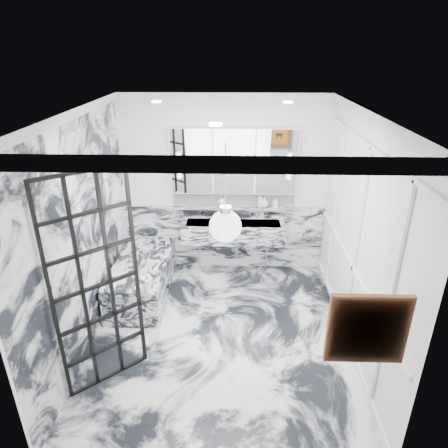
{
  "coord_description": "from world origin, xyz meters",
  "views": [
    {
      "loc": [
        0.18,
        -4.12,
        3.42
      ],
      "look_at": [
        0.04,
        0.5,
        1.33
      ],
      "focal_mm": 32.0,
      "sensor_mm": 36.0,
      "label": 1
    }
  ],
  "objects_px": {
    "mirror_cabinet": "(234,161)",
    "bathtub": "(143,277)",
    "crittall_door": "(97,286)",
    "trough_sink": "(233,231)"
  },
  "relations": [
    {
      "from": "mirror_cabinet",
      "to": "bathtub",
      "type": "xyz_separation_m",
      "value": [
        -1.32,
        -0.83,
        -1.54
      ]
    },
    {
      "from": "crittall_door",
      "to": "trough_sink",
      "type": "bearing_deg",
      "value": 18.9
    },
    {
      "from": "bathtub",
      "to": "crittall_door",
      "type": "bearing_deg",
      "value": -91.1
    },
    {
      "from": "trough_sink",
      "to": "bathtub",
      "type": "height_order",
      "value": "trough_sink"
    },
    {
      "from": "bathtub",
      "to": "trough_sink",
      "type": "bearing_deg",
      "value": 26.48
    },
    {
      "from": "trough_sink",
      "to": "mirror_cabinet",
      "type": "distance_m",
      "value": 1.1
    },
    {
      "from": "trough_sink",
      "to": "mirror_cabinet",
      "type": "relative_size",
      "value": 0.84
    },
    {
      "from": "crittall_door",
      "to": "mirror_cabinet",
      "type": "height_order",
      "value": "crittall_door"
    },
    {
      "from": "trough_sink",
      "to": "bathtub",
      "type": "relative_size",
      "value": 0.97
    },
    {
      "from": "mirror_cabinet",
      "to": "bathtub",
      "type": "height_order",
      "value": "mirror_cabinet"
    }
  ]
}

